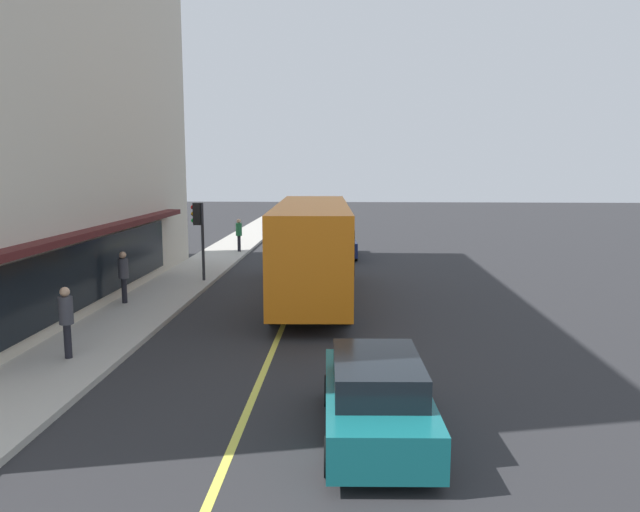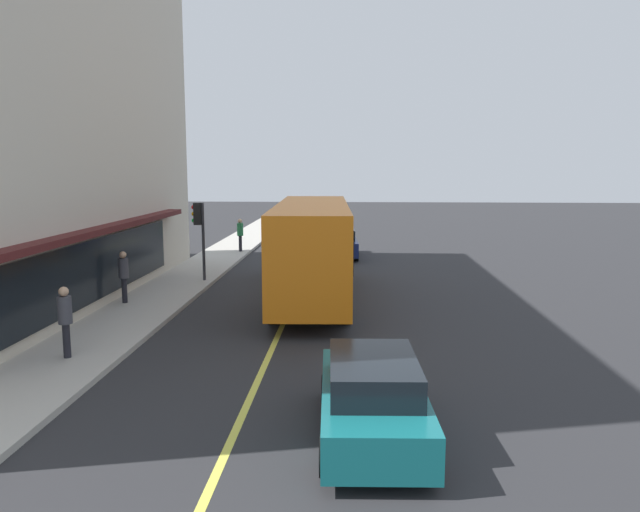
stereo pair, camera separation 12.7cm
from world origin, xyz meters
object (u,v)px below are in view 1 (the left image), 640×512
bus (312,245)px  car_teal (376,398)px  pedestrian_near_storefront (66,315)px  pedestrian_mid_block (239,232)px  traffic_light (199,223)px  pedestrian_by_curb (123,272)px  car_navy (339,243)px

bus → car_teal: size_ratio=2.57×
pedestrian_near_storefront → pedestrian_mid_block: bearing=-2.4°
traffic_light → pedestrian_mid_block: bearing=-0.5°
pedestrian_by_curb → car_teal: bearing=-140.1°
bus → pedestrian_by_curb: (-1.64, 6.41, -0.75)m
car_navy → bus: bearing=175.8°
pedestrian_by_curb → bus: bearing=-75.6°
traffic_light → pedestrian_mid_block: size_ratio=1.77×
car_navy → pedestrian_mid_block: pedestrian_mid_block is taller
bus → car_teal: 11.72m
car_teal → pedestrian_mid_block: bearing=16.1°
pedestrian_by_curb → pedestrian_mid_block: 13.06m
car_navy → pedestrian_by_curb: bearing=149.5°
car_teal → pedestrian_mid_block: size_ratio=2.41×
traffic_light → car_teal: 15.79m
pedestrian_mid_block → pedestrian_near_storefront: 19.06m
car_navy → pedestrian_by_curb: size_ratio=2.44×
pedestrian_by_curb → pedestrian_mid_block: (12.96, -1.65, 0.01)m
pedestrian_mid_block → car_teal: bearing=-163.9°
bus → pedestrian_by_curb: bus is taller
bus → pedestrian_by_curb: size_ratio=6.26×
car_teal → traffic_light: bearing=25.2°
car_navy → pedestrian_by_curb: (-12.16, 7.17, 0.49)m
bus → car_navy: bus is taller
pedestrian_near_storefront → car_navy: bearing=-19.1°
pedestrian_by_curb → pedestrian_near_storefront: bearing=-172.1°
traffic_light → pedestrian_mid_block: traffic_light is taller
car_navy → pedestrian_near_storefront: (-18.24, 6.33, 0.48)m
bus → pedestrian_near_storefront: bus is taller
traffic_light → pedestrian_by_curb: 4.79m
bus → pedestrian_near_storefront: size_ratio=6.30×
car_teal → pedestrian_near_storefront: bearing=62.9°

